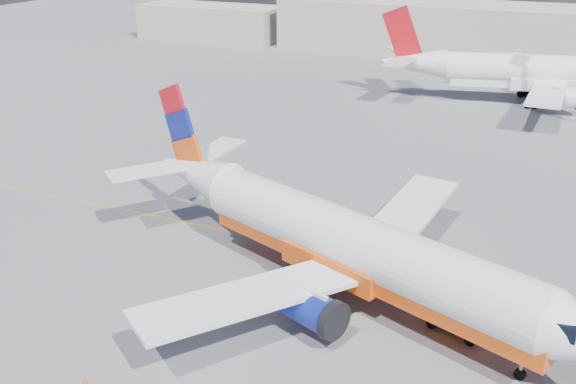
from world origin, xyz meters
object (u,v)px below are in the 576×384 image
at_px(main_jet, 344,242).
at_px(traffic_cone, 85,382).
at_px(second_jet, 541,73).
at_px(gse_tug, 457,314).

xyz_separation_m(main_jet, traffic_cone, (-8.22, -12.61, -3.05)).
bearing_deg(second_jet, main_jet, -111.19).
relative_size(gse_tug, traffic_cone, 5.46).
distance_m(gse_tug, traffic_cone, 18.98).
distance_m(second_jet, gse_tug, 50.45).
distance_m(main_jet, traffic_cone, 15.36).
distance_m(main_jet, second_jet, 49.93).
height_order(second_jet, traffic_cone, second_jet).
xyz_separation_m(main_jet, gse_tug, (6.75, -0.97, -2.36)).
relative_size(main_jet, traffic_cone, 55.10).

